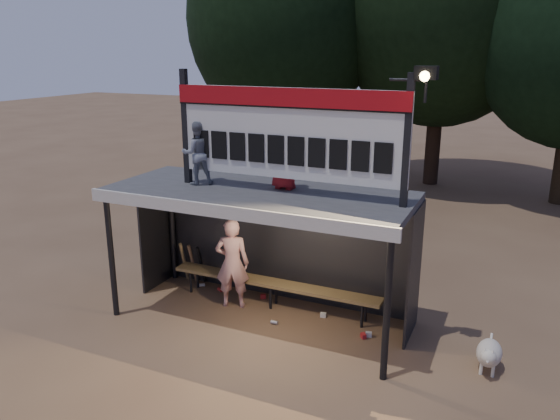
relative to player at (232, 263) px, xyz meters
name	(u,v)px	position (x,y,z in m)	size (l,w,h in m)	color
ground	(260,319)	(0.68, -0.26, -0.84)	(80.00, 80.00, 0.00)	brown
player	(232,263)	(0.00, 0.00, 0.00)	(0.61, 0.40, 1.67)	white
child_a	(197,153)	(-0.45, -0.30, 2.01)	(0.52, 0.40, 1.06)	gray
child_b	(285,156)	(1.02, 0.00, 2.04)	(0.54, 0.35, 1.11)	maroon
dugout_shelter	(265,214)	(0.68, -0.02, 1.01)	(5.10, 2.08, 2.32)	#3C3C3E
scoreboard_assembly	(290,131)	(1.24, -0.27, 2.49)	(4.10, 0.27, 1.99)	black
bench	(273,284)	(0.68, 0.29, -0.40)	(4.00, 0.35, 0.48)	olive
tree_left	(283,19)	(-3.32, 9.74, 4.68)	(6.46, 6.46, 9.27)	#311E15
dog	(489,353)	(4.42, -0.33, -0.56)	(0.36, 0.81, 0.49)	beige
bats	(193,263)	(-1.22, 0.56, -0.41)	(0.48, 0.33, 0.84)	olive
litter	(285,310)	(0.98, 0.15, -0.80)	(3.67, 0.92, 0.08)	red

